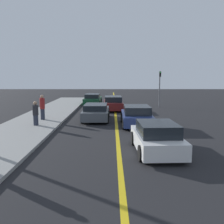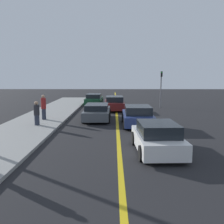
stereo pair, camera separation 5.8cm
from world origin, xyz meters
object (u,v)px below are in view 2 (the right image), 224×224
object	(u,v)px
traffic_light	(161,85)
car_far_distant	(97,112)
car_near_right_lane	(157,138)
car_parked_left_lot	(114,103)
pedestrian_by_sign	(44,107)
pedestrian_far_standing	(37,113)
car_ahead_center	(138,116)
car_oncoming_far	(94,99)

from	to	relation	value
traffic_light	car_far_distant	bearing A→B (deg)	-129.37
car_near_right_lane	car_parked_left_lot	world-z (taller)	car_parked_left_lot
pedestrian_by_sign	pedestrian_far_standing	bearing A→B (deg)	-86.45
car_near_right_lane	car_ahead_center	world-z (taller)	car_ahead_center
traffic_light	car_near_right_lane	bearing A→B (deg)	-101.02
car_far_distant	pedestrian_far_standing	size ratio (longest dim) A/B	2.73
car_ahead_center	car_far_distant	distance (m)	3.61
car_ahead_center	car_oncoming_far	xyz separation A→B (m)	(-3.88, 12.10, -0.05)
pedestrian_far_standing	pedestrian_by_sign	bearing A→B (deg)	93.55
car_far_distant	pedestrian_by_sign	world-z (taller)	pedestrian_by_sign
pedestrian_by_sign	car_oncoming_far	bearing A→B (deg)	74.73
car_oncoming_far	pedestrian_by_sign	distance (m)	10.94
car_ahead_center	car_parked_left_lot	bearing A→B (deg)	101.17
car_near_right_lane	car_parked_left_lot	size ratio (longest dim) A/B	0.91
car_oncoming_far	pedestrian_far_standing	distance (m)	12.94
pedestrian_far_standing	pedestrian_by_sign	world-z (taller)	pedestrian_by_sign
car_ahead_center	traffic_light	bearing A→B (deg)	70.81
car_parked_left_lot	traffic_light	size ratio (longest dim) A/B	1.14
car_ahead_center	car_oncoming_far	size ratio (longest dim) A/B	0.99
car_far_distant	pedestrian_by_sign	distance (m)	3.96
pedestrian_by_sign	traffic_light	world-z (taller)	traffic_light
car_parked_left_lot	pedestrian_by_sign	bearing A→B (deg)	-132.25
car_parked_left_lot	pedestrian_by_sign	distance (m)	8.00
pedestrian_far_standing	traffic_light	world-z (taller)	traffic_light
car_ahead_center	car_parked_left_lot	size ratio (longest dim) A/B	0.92
car_ahead_center	pedestrian_far_standing	distance (m)	6.66
car_parked_left_lot	traffic_light	xyz separation A→B (m)	(4.90, 2.17, 1.67)
car_ahead_center	pedestrian_far_standing	world-z (taller)	pedestrian_far_standing
car_near_right_lane	car_parked_left_lot	distance (m)	13.58
car_parked_left_lot	traffic_light	bearing A→B (deg)	22.50
car_ahead_center	car_parked_left_lot	distance (m)	7.76
car_near_right_lane	car_far_distant	xyz separation A→B (m)	(-3.19, 8.03, -0.04)
car_oncoming_far	car_ahead_center	bearing A→B (deg)	-70.41
car_parked_left_lot	pedestrian_by_sign	world-z (taller)	pedestrian_by_sign
car_ahead_center	traffic_light	xyz separation A→B (m)	(3.36, 9.78, 1.67)
car_ahead_center	car_oncoming_far	world-z (taller)	car_ahead_center
car_near_right_lane	car_parked_left_lot	bearing A→B (deg)	95.29
pedestrian_by_sign	car_near_right_lane	bearing A→B (deg)	-46.32
car_oncoming_far	pedestrian_by_sign	bearing A→B (deg)	-103.46
car_far_distant	car_parked_left_lot	xyz separation A→B (m)	(1.34, 5.42, 0.05)
car_near_right_lane	car_ahead_center	distance (m)	5.85
car_ahead_center	pedestrian_by_sign	size ratio (longest dim) A/B	2.17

